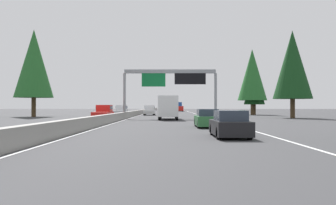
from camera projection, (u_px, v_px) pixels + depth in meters
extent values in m
plane|color=#38383A|center=(136.00, 116.00, 64.29)|extent=(320.00, 320.00, 0.00)
cube|color=gray|center=(143.00, 112.00, 84.30)|extent=(180.00, 0.56, 0.90)
cube|color=silver|center=(198.00, 115.00, 74.25)|extent=(160.00, 0.16, 0.01)
cube|color=silver|center=(142.00, 115.00, 74.29)|extent=(160.00, 0.16, 0.01)
cylinder|color=gray|center=(125.00, 96.00, 49.91)|extent=(0.36, 0.36, 6.14)
cylinder|color=gray|center=(216.00, 96.00, 49.87)|extent=(0.36, 0.36, 6.14)
cube|color=gray|center=(170.00, 71.00, 49.92)|extent=(0.50, 12.32, 0.50)
cube|color=#0C602D|center=(154.00, 80.00, 49.77)|extent=(0.12, 3.20, 1.90)
cube|color=black|center=(190.00, 79.00, 49.75)|extent=(0.16, 4.20, 1.50)
cube|color=black|center=(230.00, 127.00, 20.23)|extent=(4.40, 1.80, 0.76)
cube|color=#2D3847|center=(230.00, 116.00, 20.02)|extent=(2.46, 1.51, 0.56)
cylinder|color=black|center=(212.00, 130.00, 21.64)|extent=(0.64, 0.22, 0.64)
cylinder|color=black|center=(239.00, 130.00, 21.64)|extent=(0.64, 0.22, 0.64)
cylinder|color=black|center=(219.00, 133.00, 18.83)|extent=(0.64, 0.22, 0.64)
cylinder|color=black|center=(250.00, 133.00, 18.82)|extent=(0.64, 0.22, 0.64)
cube|color=#2D6B38|center=(207.00, 121.00, 29.65)|extent=(4.40, 1.80, 0.76)
cube|color=#2D3847|center=(207.00, 113.00, 29.44)|extent=(2.46, 1.51, 0.56)
cylinder|color=black|center=(196.00, 123.00, 31.06)|extent=(0.64, 0.22, 0.64)
cylinder|color=black|center=(215.00, 123.00, 31.05)|extent=(0.64, 0.22, 0.64)
cylinder|color=black|center=(199.00, 124.00, 28.24)|extent=(0.64, 0.22, 0.64)
cylinder|color=black|center=(219.00, 124.00, 28.24)|extent=(0.64, 0.22, 0.64)
cube|color=white|center=(168.00, 106.00, 46.15)|extent=(6.12, 2.40, 2.50)
cube|color=white|center=(168.00, 108.00, 50.39)|extent=(2.38, 2.30, 1.90)
cylinder|color=black|center=(161.00, 115.00, 50.22)|extent=(0.90, 0.28, 0.90)
cylinder|color=black|center=(176.00, 115.00, 50.21)|extent=(0.90, 0.28, 0.90)
cylinder|color=black|center=(159.00, 117.00, 44.44)|extent=(0.90, 0.28, 0.90)
cylinder|color=black|center=(177.00, 117.00, 44.43)|extent=(0.90, 0.28, 0.90)
cube|color=red|center=(180.00, 108.00, 118.34)|extent=(5.00, 1.95, 1.44)
cube|color=#2D3847|center=(180.00, 108.00, 116.04)|extent=(0.08, 1.48, 0.56)
cylinder|color=black|center=(177.00, 110.00, 120.04)|extent=(0.70, 0.24, 0.70)
cylinder|color=black|center=(183.00, 110.00, 120.03)|extent=(0.70, 0.24, 0.70)
cylinder|color=black|center=(178.00, 110.00, 116.64)|extent=(0.70, 0.24, 0.70)
cylinder|color=black|center=(183.00, 110.00, 116.63)|extent=(0.70, 0.24, 0.70)
cube|color=#AD931E|center=(166.00, 113.00, 62.85)|extent=(4.40, 1.80, 0.76)
cube|color=#2D3847|center=(166.00, 109.00, 62.64)|extent=(2.46, 1.51, 0.56)
cylinder|color=black|center=(162.00, 114.00, 64.26)|extent=(0.64, 0.22, 0.64)
cylinder|color=black|center=(171.00, 114.00, 64.26)|extent=(0.64, 0.22, 0.64)
cylinder|color=black|center=(162.00, 114.00, 61.45)|extent=(0.64, 0.22, 0.64)
cylinder|color=black|center=(171.00, 114.00, 61.44)|extent=(0.64, 0.22, 0.64)
cube|color=#1E4793|center=(178.00, 106.00, 134.22)|extent=(11.50, 2.50, 2.90)
cube|color=#2D3847|center=(178.00, 105.00, 134.22)|extent=(11.04, 2.55, 0.84)
cylinder|color=black|center=(175.00, 109.00, 138.24)|extent=(1.00, 0.30, 1.00)
cylinder|color=black|center=(181.00, 109.00, 138.23)|extent=(1.00, 0.30, 1.00)
cylinder|color=black|center=(175.00, 110.00, 130.19)|extent=(1.00, 0.30, 1.00)
cylinder|color=black|center=(181.00, 110.00, 130.18)|extent=(1.00, 0.30, 1.00)
cube|color=silver|center=(149.00, 112.00, 69.87)|extent=(5.60, 2.00, 0.70)
cube|color=silver|center=(150.00, 108.00, 70.88)|extent=(2.24, 1.84, 0.90)
cube|color=#2D3847|center=(150.00, 107.00, 70.88)|extent=(2.02, 1.92, 0.41)
cylinder|color=black|center=(145.00, 113.00, 71.72)|extent=(0.80, 0.28, 0.80)
cylinder|color=black|center=(154.00, 113.00, 71.71)|extent=(0.80, 0.28, 0.80)
cylinder|color=black|center=(144.00, 113.00, 68.02)|extent=(0.80, 0.28, 0.80)
cylinder|color=black|center=(154.00, 113.00, 68.02)|extent=(0.80, 0.28, 0.80)
cube|color=silver|center=(121.00, 112.00, 65.23)|extent=(5.60, 2.00, 0.70)
cube|color=silver|center=(122.00, 108.00, 66.25)|extent=(2.24, 1.84, 0.90)
cube|color=#2D3847|center=(122.00, 107.00, 66.25)|extent=(2.02, 1.92, 0.41)
cylinder|color=black|center=(117.00, 113.00, 67.08)|extent=(0.80, 0.28, 0.80)
cylinder|color=black|center=(127.00, 113.00, 67.08)|extent=(0.80, 0.28, 0.80)
cylinder|color=black|center=(114.00, 114.00, 63.39)|extent=(0.80, 0.28, 0.80)
cylinder|color=black|center=(124.00, 114.00, 63.38)|extent=(0.80, 0.28, 0.80)
cube|color=red|center=(103.00, 115.00, 47.94)|extent=(5.60, 2.00, 0.70)
cube|color=red|center=(104.00, 108.00, 48.96)|extent=(2.24, 1.84, 0.90)
cube|color=#2D3847|center=(104.00, 108.00, 48.96)|extent=(2.02, 1.92, 0.41)
cylinder|color=black|center=(99.00, 116.00, 49.79)|extent=(0.80, 0.28, 0.80)
cylinder|color=black|center=(112.00, 116.00, 49.79)|extent=(0.80, 0.28, 0.80)
cylinder|color=black|center=(93.00, 117.00, 46.10)|extent=(0.80, 0.28, 0.80)
cylinder|color=black|center=(107.00, 117.00, 46.09)|extent=(0.80, 0.28, 0.80)
cylinder|color=#4C3823|center=(293.00, 108.00, 52.45)|extent=(0.66, 0.66, 2.75)
cone|color=#143D19|center=(292.00, 65.00, 52.51)|extent=(5.50, 5.50, 9.75)
cylinder|color=#4C3823|center=(254.00, 110.00, 72.55)|extent=(0.58, 0.58, 2.04)
cone|color=#143D19|center=(254.00, 86.00, 72.60)|extent=(4.09, 4.09, 7.24)
cylinder|color=#4C3823|center=(252.00, 108.00, 72.27)|extent=(0.67, 0.67, 2.84)
cone|color=#236028|center=(252.00, 75.00, 72.33)|extent=(5.68, 5.68, 10.07)
cylinder|color=#4C3823|center=(34.00, 107.00, 58.92)|extent=(0.70, 0.70, 3.08)
cone|color=#236028|center=(34.00, 63.00, 58.99)|extent=(6.15, 6.15, 10.91)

